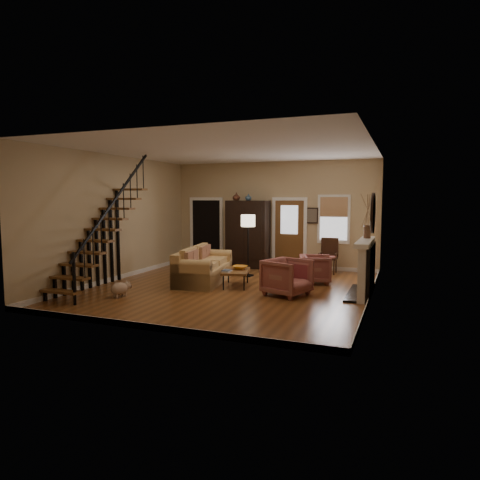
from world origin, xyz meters
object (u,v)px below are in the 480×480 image
(side_chair, at_px, (328,256))
(armchair_left, at_px, (287,277))
(armoire, at_px, (248,234))
(armchair_right, at_px, (315,269))
(coffee_table, at_px, (236,278))
(floor_lamp, at_px, (248,246))
(sofa, at_px, (204,266))

(side_chair, bearing_deg, armchair_left, -97.09)
(armoire, relative_size, armchair_right, 2.63)
(armchair_left, height_order, side_chair, side_chair)
(coffee_table, bearing_deg, floor_lamp, 97.83)
(armchair_right, bearing_deg, armoire, 40.51)
(armchair_left, bearing_deg, side_chair, 12.77)
(armchair_left, distance_m, armchair_right, 1.65)
(floor_lamp, bearing_deg, sofa, -121.79)
(sofa, relative_size, armchair_right, 2.83)
(sofa, bearing_deg, side_chair, 32.59)
(armchair_right, relative_size, side_chair, 0.78)
(armchair_right, bearing_deg, sofa, 94.73)
(side_chair, bearing_deg, floor_lamp, -148.46)
(sofa, distance_m, side_chair, 3.73)
(sofa, xyz_separation_m, armchair_left, (2.40, -0.65, -0.01))
(coffee_table, height_order, armchair_left, armchair_left)
(coffee_table, bearing_deg, side_chair, 55.24)
(coffee_table, distance_m, armchair_right, 2.09)
(sofa, height_order, armchair_right, sofa)
(armchair_left, xyz_separation_m, floor_lamp, (-1.63, 1.89, 0.45))
(sofa, xyz_separation_m, floor_lamp, (0.77, 1.24, 0.44))
(sofa, bearing_deg, armchair_left, -24.32)
(sofa, distance_m, armchair_left, 2.48)
(armoire, height_order, armchair_left, armoire)
(armoire, bearing_deg, sofa, -95.02)
(armoire, distance_m, floor_lamp, 1.55)
(sofa, relative_size, side_chair, 2.22)
(coffee_table, relative_size, floor_lamp, 0.62)
(sofa, xyz_separation_m, side_chair, (2.78, 2.47, 0.09))
(floor_lamp, bearing_deg, armchair_right, -8.07)
(armoire, height_order, armchair_right, armoire)
(armchair_left, distance_m, floor_lamp, 2.54)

